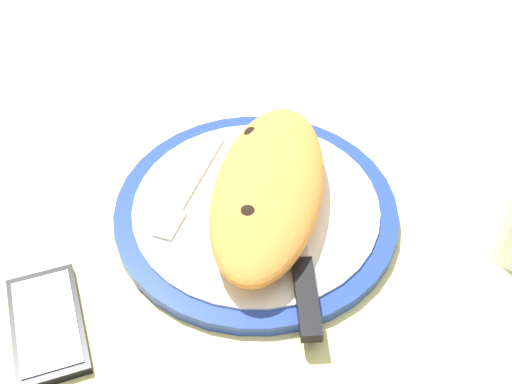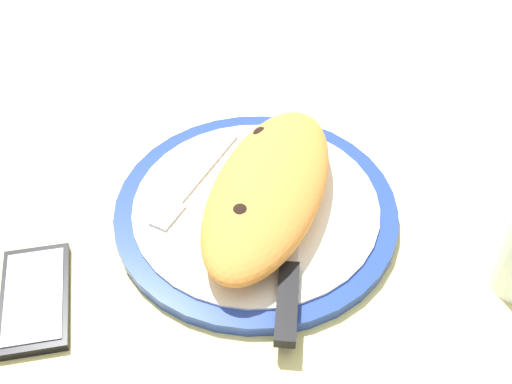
{
  "view_description": "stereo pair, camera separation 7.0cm",
  "coord_description": "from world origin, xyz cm",
  "px_view_note": "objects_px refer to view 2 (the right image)",
  "views": [
    {
      "loc": [
        48.05,
        5.21,
        53.78
      ],
      "look_at": [
        0.0,
        0.0,
        3.64
      ],
      "focal_mm": 46.36,
      "sensor_mm": 36.0,
      "label": 1
    },
    {
      "loc": [
        46.8,
        12.05,
        53.78
      ],
      "look_at": [
        0.0,
        0.0,
        3.64
      ],
      "focal_mm": 46.36,
      "sensor_mm": 36.0,
      "label": 2
    }
  ],
  "objects_px": {
    "calzone": "(268,191)",
    "fork": "(191,187)",
    "plate": "(256,210)",
    "knife": "(289,279)",
    "smartphone": "(35,298)"
  },
  "relations": [
    {
      "from": "calzone",
      "to": "fork",
      "type": "xyz_separation_m",
      "value": [
        -0.01,
        -0.09,
        -0.02
      ]
    },
    {
      "from": "plate",
      "to": "calzone",
      "type": "height_order",
      "value": "calzone"
    },
    {
      "from": "plate",
      "to": "knife",
      "type": "distance_m",
      "value": 0.11
    },
    {
      "from": "knife",
      "to": "smartphone",
      "type": "xyz_separation_m",
      "value": [
        0.07,
        -0.24,
        -0.02
      ]
    },
    {
      "from": "knife",
      "to": "plate",
      "type": "bearing_deg",
      "value": -148.5
    },
    {
      "from": "calzone",
      "to": "knife",
      "type": "height_order",
      "value": "calzone"
    },
    {
      "from": "smartphone",
      "to": "plate",
      "type": "bearing_deg",
      "value": 132.27
    },
    {
      "from": "plate",
      "to": "fork",
      "type": "xyz_separation_m",
      "value": [
        -0.01,
        -0.08,
        0.01
      ]
    },
    {
      "from": "smartphone",
      "to": "knife",
      "type": "bearing_deg",
      "value": 106.96
    },
    {
      "from": "fork",
      "to": "calzone",
      "type": "bearing_deg",
      "value": 84.69
    },
    {
      "from": "fork",
      "to": "smartphone",
      "type": "distance_m",
      "value": 0.2
    },
    {
      "from": "calzone",
      "to": "fork",
      "type": "relative_size",
      "value": 1.62
    },
    {
      "from": "plate",
      "to": "knife",
      "type": "bearing_deg",
      "value": 31.5
    },
    {
      "from": "fork",
      "to": "knife",
      "type": "bearing_deg",
      "value": 53.56
    },
    {
      "from": "calzone",
      "to": "smartphone",
      "type": "relative_size",
      "value": 1.92
    }
  ]
}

